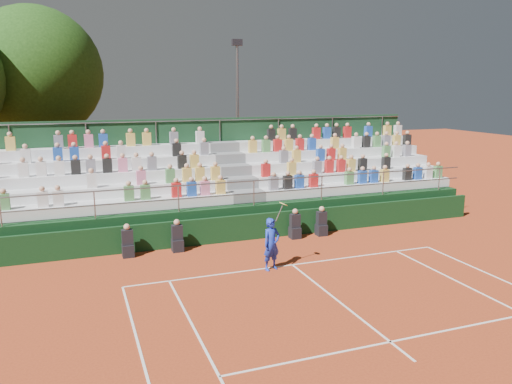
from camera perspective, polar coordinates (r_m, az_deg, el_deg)
name	(u,v)px	position (r m, az deg, el deg)	size (l,w,h in m)	color
ground	(292,265)	(16.79, 4.18, -8.32)	(90.00, 90.00, 0.00)	#AC3F1C
courtside_wall	(259,226)	(19.45, 0.31, -3.92)	(20.00, 0.15, 1.00)	black
line_officials	(235,233)	(18.70, -2.43, -4.65)	(7.93, 0.40, 1.19)	black
grandstand	(234,195)	(22.29, -2.59, -0.35)	(20.00, 5.20, 4.40)	black
tennis_player	(272,244)	(16.09, 1.80, -5.96)	(0.89, 0.57, 2.22)	#1933BF
tree_east	(35,73)	(29.06, -23.89, 12.29)	(6.85, 6.85, 9.96)	#342213
floodlight_mast	(237,103)	(29.49, -2.14, 10.13)	(0.60, 0.25, 8.51)	gray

